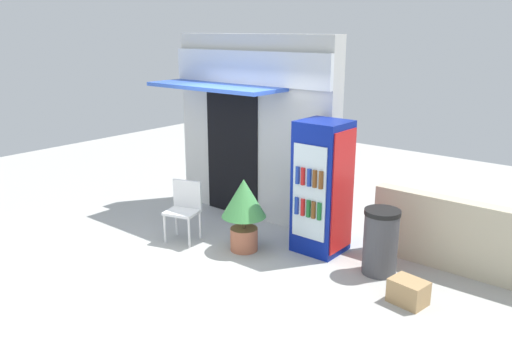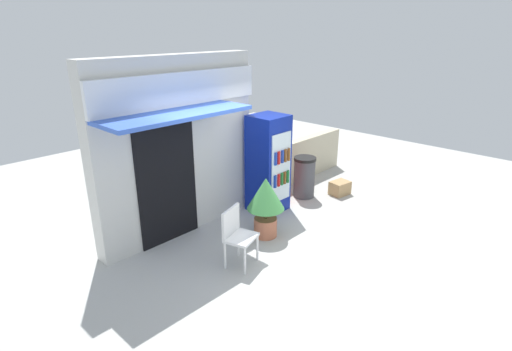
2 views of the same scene
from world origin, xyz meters
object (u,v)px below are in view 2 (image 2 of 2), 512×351
object	(u,v)px
drink_cooler	(269,164)
plastic_chair	(237,232)
potted_plant_near_shop	(266,200)
cardboard_box	(340,188)
trash_bin	(304,177)

from	to	relation	value
drink_cooler	plastic_chair	bearing A→B (deg)	-151.91
drink_cooler	potted_plant_near_shop	xyz separation A→B (m)	(-0.85, -0.69, -0.27)
plastic_chair	cardboard_box	size ratio (longest dim) A/B	2.22
potted_plant_near_shop	trash_bin	world-z (taller)	potted_plant_near_shop
drink_cooler	trash_bin	xyz separation A→B (m)	(0.99, -0.13, -0.50)
drink_cooler	plastic_chair	world-z (taller)	drink_cooler
trash_bin	potted_plant_near_shop	bearing A→B (deg)	-163.05
potted_plant_near_shop	cardboard_box	distance (m)	2.52
potted_plant_near_shop	trash_bin	distance (m)	1.94
plastic_chair	cardboard_box	distance (m)	3.45
plastic_chair	potted_plant_near_shop	bearing A→B (deg)	15.73
plastic_chair	potted_plant_near_shop	distance (m)	0.99
plastic_chair	trash_bin	xyz separation A→B (m)	(2.79, 0.83, -0.10)
potted_plant_near_shop	cardboard_box	bearing A→B (deg)	1.35
plastic_chair	trash_bin	size ratio (longest dim) A/B	1.04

